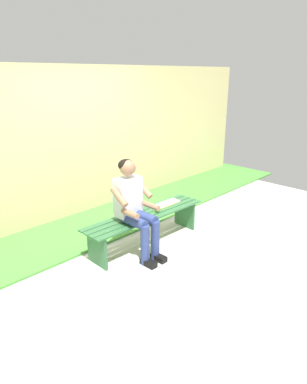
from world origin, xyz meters
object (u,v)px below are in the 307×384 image
person_seated (134,205)px  apple (157,210)px  book_open (167,203)px  bench_near (146,221)px

person_seated → apple: (-0.45, -0.03, -0.20)m
person_seated → book_open: 0.81m
bench_near → person_seated: bearing=19.0°
book_open → person_seated: bearing=11.6°
book_open → apple: bearing=20.1°
person_seated → apple: bearing=-176.2°
person_seated → apple: size_ratio=17.45×
person_seated → book_open: bearing=-169.8°
bench_near → apple: apple is taller
bench_near → book_open: book_open is taller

